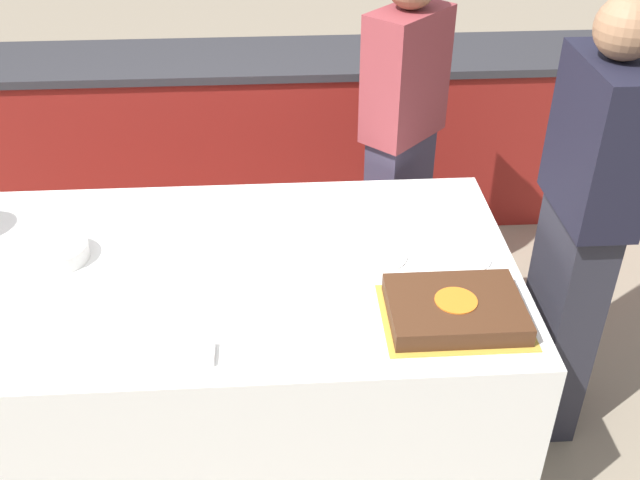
# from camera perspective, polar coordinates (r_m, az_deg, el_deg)

# --- Properties ---
(ground_plane) EXTENTS (14.00, 14.00, 0.00)m
(ground_plane) POSITION_cam_1_polar(r_m,az_deg,el_deg) (3.10, -7.63, -13.69)
(ground_plane) COLOR gray
(back_counter) EXTENTS (4.40, 0.58, 0.92)m
(back_counter) POSITION_cam_1_polar(r_m,az_deg,el_deg) (4.16, -7.00, 7.80)
(back_counter) COLOR maroon
(back_counter) RESTS_ON ground_plane
(dining_table) EXTENTS (2.16, 1.14, 0.77)m
(dining_table) POSITION_cam_1_polar(r_m,az_deg,el_deg) (2.83, -8.22, -8.44)
(dining_table) COLOR white
(dining_table) RESTS_ON ground_plane
(cake) EXTENTS (0.46, 0.35, 0.07)m
(cake) POSITION_cam_1_polar(r_m,az_deg,el_deg) (2.37, 10.24, -5.21)
(cake) COLOR gold
(cake) RESTS_ON dining_table
(plate_stack) EXTENTS (0.22, 0.22, 0.06)m
(plate_stack) POSITION_cam_1_polar(r_m,az_deg,el_deg) (2.75, -19.43, -0.85)
(plate_stack) COLOR white
(plate_stack) RESTS_ON dining_table
(side_plate_near_cake) EXTENTS (0.21, 0.21, 0.00)m
(side_plate_near_cake) POSITION_cam_1_polar(r_m,az_deg,el_deg) (2.66, 10.77, -1.21)
(side_plate_near_cake) COLOR white
(side_plate_near_cake) RESTS_ON dining_table
(side_plate_right_edge) EXTENTS (0.21, 0.21, 0.00)m
(side_plate_right_edge) POSITION_cam_1_polar(r_m,az_deg,el_deg) (2.63, 4.44, -1.14)
(side_plate_right_edge) COLOR white
(side_plate_right_edge) RESTS_ON dining_table
(utensil_pile) EXTENTS (0.17, 0.09, 0.02)m
(utensil_pile) POSITION_cam_1_polar(r_m,az_deg,el_deg) (2.25, -10.22, -8.62)
(utensil_pile) COLOR white
(utensil_pile) RESTS_ON dining_table
(person_cutting_cake) EXTENTS (0.40, 0.40, 1.60)m
(person_cutting_cake) POSITION_cam_1_polar(r_m,az_deg,el_deg) (3.27, 6.22, 7.40)
(person_cutting_cake) COLOR #383347
(person_cutting_cake) RESTS_ON ground_plane
(person_seated_right) EXTENTS (0.20, 0.41, 1.67)m
(person_seated_right) POSITION_cam_1_polar(r_m,az_deg,el_deg) (2.73, 19.16, 0.53)
(person_seated_right) COLOR #282833
(person_seated_right) RESTS_ON ground_plane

